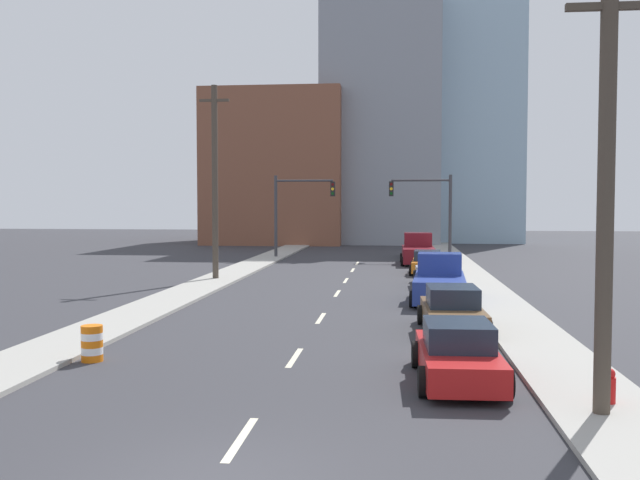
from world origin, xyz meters
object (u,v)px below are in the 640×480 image
(traffic_signal_left, at_px, (293,204))
(sedan_green, at_px, (417,249))
(utility_pole_left_mid, at_px, (215,181))
(sedan_orange, at_px, (427,263))
(traffic_signal_right, at_px, (432,204))
(sedan_silver, at_px, (436,273))
(pickup_truck_blue, at_px, (439,283))
(pickup_truck_maroon, at_px, (418,252))
(traffic_barrel, at_px, (92,343))
(fire_hydrant, at_px, (609,389))
(sedan_red, at_px, (458,354))
(sedan_brown, at_px, (452,311))
(utility_pole_right_near, at_px, (606,188))

(traffic_signal_left, height_order, sedan_green, traffic_signal_left)
(utility_pole_left_mid, distance_m, sedan_orange, 13.36)
(traffic_signal_right, distance_m, sedan_green, 4.06)
(traffic_signal_left, height_order, sedan_silver, traffic_signal_left)
(pickup_truck_blue, relative_size, pickup_truck_maroon, 1.01)
(sedan_silver, distance_m, sedan_green, 19.13)
(sedan_green, bearing_deg, traffic_barrel, -105.77)
(fire_hydrant, bearing_deg, traffic_signal_left, 107.41)
(traffic_barrel, bearing_deg, sedan_red, -6.98)
(sedan_brown, relative_size, sedan_green, 1.07)
(sedan_brown, bearing_deg, utility_pole_right_near, -78.23)
(utility_pole_left_mid, xyz_separation_m, sedan_red, (11.12, -20.74, -4.69))
(traffic_signal_right, bearing_deg, sedan_brown, -91.53)
(utility_pole_right_near, bearing_deg, utility_pole_left_mid, 120.24)
(sedan_brown, bearing_deg, sedan_red, -94.72)
(traffic_signal_left, height_order, sedan_red, traffic_signal_left)
(fire_hydrant, relative_size, sedan_silver, 0.18)
(sedan_brown, bearing_deg, sedan_silver, 87.78)
(utility_pole_right_near, height_order, sedan_red, utility_pole_right_near)
(fire_hydrant, relative_size, sedan_red, 0.19)
(traffic_barrel, bearing_deg, traffic_signal_left, 89.77)
(sedan_brown, height_order, sedan_orange, sedan_brown)
(utility_pole_right_near, xyz_separation_m, sedan_brown, (-2.14, 9.07, -3.75))
(traffic_signal_right, bearing_deg, pickup_truck_maroon, -105.20)
(traffic_signal_left, bearing_deg, sedan_brown, -72.36)
(fire_hydrant, bearing_deg, pickup_truck_blue, 99.10)
(utility_pole_right_near, xyz_separation_m, sedan_orange, (-2.13, 28.29, -3.80))
(utility_pole_right_near, xyz_separation_m, fire_hydrant, (0.34, 0.72, -4.02))
(sedan_brown, height_order, pickup_truck_blue, pickup_truck_blue)
(fire_hydrant, bearing_deg, traffic_signal_right, 92.49)
(pickup_truck_blue, bearing_deg, utility_pole_left_mid, 151.33)
(utility_pole_left_mid, distance_m, sedan_green, 21.54)
(traffic_barrel, height_order, sedan_orange, sedan_orange)
(sedan_silver, xyz_separation_m, sedan_orange, (-0.15, 6.28, -0.04))
(utility_pole_left_mid, relative_size, sedan_orange, 2.39)
(sedan_silver, bearing_deg, sedan_brown, -91.97)
(pickup_truck_blue, xyz_separation_m, pickup_truck_maroon, (-0.34, 18.90, 0.03))
(traffic_signal_right, bearing_deg, traffic_signal_left, 180.00)
(traffic_signal_left, height_order, utility_pole_left_mid, utility_pole_left_mid)
(utility_pole_left_mid, relative_size, sedan_brown, 2.20)
(traffic_signal_right, bearing_deg, traffic_barrel, -106.56)
(fire_hydrant, distance_m, sedan_silver, 21.42)
(sedan_red, bearing_deg, traffic_barrel, 171.37)
(traffic_barrel, xyz_separation_m, sedan_red, (9.37, -1.15, 0.17))
(traffic_barrel, bearing_deg, sedan_orange, 68.31)
(traffic_signal_right, height_order, fire_hydrant, traffic_signal_right)
(traffic_signal_left, height_order, traffic_barrel, traffic_signal_left)
(traffic_signal_right, distance_m, sedan_brown, 30.37)
(sedan_silver, relative_size, sedan_green, 1.05)
(sedan_brown, bearing_deg, fire_hydrant, -74.96)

